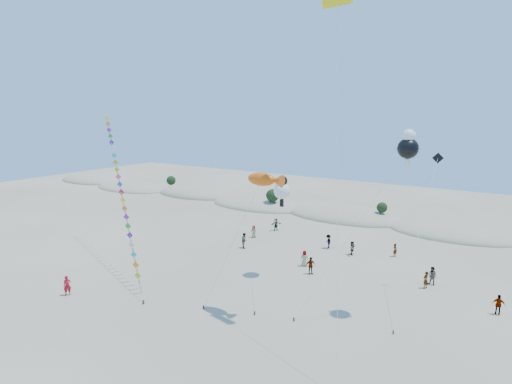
# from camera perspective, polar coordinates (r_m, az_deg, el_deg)

# --- Properties ---
(ground) EXTENTS (160.00, 160.00, 0.00)m
(ground) POSITION_cam_1_polar(r_m,az_deg,el_deg) (34.09, -19.18, -19.02)
(ground) COLOR gray
(ground) RESTS_ON ground
(dune_ridge) EXTENTS (145.30, 11.49, 5.57)m
(dune_ridge) POSITION_cam_1_polar(r_m,az_deg,el_deg) (68.86, 12.35, -3.30)
(dune_ridge) COLOR tan
(dune_ridge) RESTS_ON ground
(kite_train) EXTENTS (19.36, 12.45, 16.47)m
(kite_train) POSITION_cam_1_polar(r_m,az_deg,el_deg) (48.99, -17.66, 0.78)
(kite_train) COLOR #3F2D1E
(kite_train) RESTS_ON ground
(fish_kite) EXTENTS (6.20, 3.05, 11.79)m
(fish_kite) POSITION_cam_1_polar(r_m,az_deg,el_deg) (33.93, 1.21, 1.64)
(fish_kite) COLOR #3F2D1E
(fish_kite) RESTS_ON ground
(cartoon_kite_low) EXTENTS (3.36, 9.70, 10.34)m
(cartoon_kite_low) POSITION_cam_1_polar(r_m,az_deg,el_deg) (42.34, 3.47, 0.43)
(cartoon_kite_low) COLOR #3F2D1E
(cartoon_kite_low) RESTS_ON ground
(cartoon_kite_high) EXTENTS (7.66, 6.73, 15.24)m
(cartoon_kite_high) POSITION_cam_1_polar(r_m,az_deg,el_deg) (35.23, 19.60, 5.78)
(cartoon_kite_high) COLOR #3F2D1E
(cartoon_kite_high) RESTS_ON ground
(parafoil_kite) EXTENTS (5.89, 9.50, 24.78)m
(parafoil_kite) POSITION_cam_1_polar(r_m,az_deg,el_deg) (33.54, 10.75, 23.15)
(parafoil_kite) COLOR #3F2D1E
(parafoil_kite) RESTS_ON ground
(dark_kite) EXTENTS (1.00, 11.53, 12.85)m
(dark_kite) POSITION_cam_1_polar(r_m,az_deg,el_deg) (40.22, 21.86, -0.99)
(dark_kite) COLOR #3F2D1E
(dark_kite) RESTS_ON ground
(flyer_foreground) EXTENTS (0.67, 0.80, 1.85)m
(flyer_foreground) POSITION_cam_1_polar(r_m,az_deg,el_deg) (43.41, -23.86, -11.35)
(flyer_foreground) COLOR #B20E1E
(flyer_foreground) RESTS_ON ground
(beachgoers) EXTENTS (29.88, 13.53, 1.88)m
(beachgoers) POSITION_cam_1_polar(r_m,az_deg,el_deg) (50.35, 9.23, -7.55)
(beachgoers) COLOR slate
(beachgoers) RESTS_ON ground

